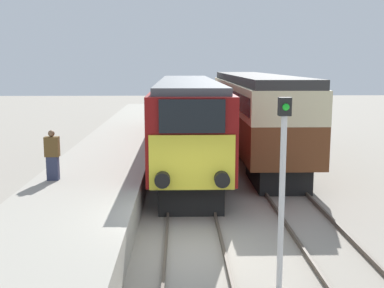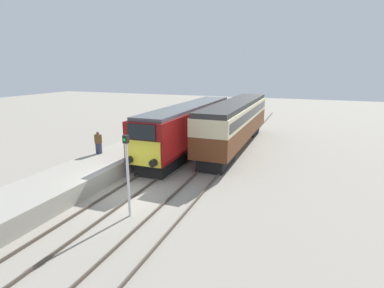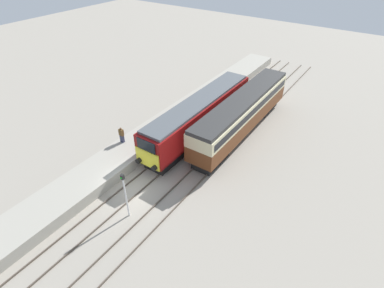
{
  "view_description": "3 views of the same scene",
  "coord_description": "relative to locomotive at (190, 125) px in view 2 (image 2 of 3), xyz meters",
  "views": [
    {
      "loc": [
        -0.37,
        -11.33,
        4.6
      ],
      "look_at": [
        0.0,
        2.26,
        2.34
      ],
      "focal_mm": 45.0,
      "sensor_mm": 36.0,
      "label": 1
    },
    {
      "loc": [
        9.19,
        -13.11,
        6.88
      ],
      "look_at": [
        1.7,
        6.26,
        1.6
      ],
      "focal_mm": 28.0,
      "sensor_mm": 36.0,
      "label": 2
    },
    {
      "loc": [
        13.94,
        -11.69,
        17.2
      ],
      "look_at": [
        1.7,
        6.26,
        1.6
      ],
      "focal_mm": 28.0,
      "sensor_mm": 36.0,
      "label": 3
    }
  ],
  "objects": [
    {
      "name": "platform_left",
      "position": [
        -3.3,
        -2.15,
        -1.72
      ],
      "size": [
        3.5,
        50.0,
        0.99
      ],
      "color": "#9E998C",
      "rests_on": "ground_plane"
    },
    {
      "name": "ground_plane",
      "position": [
        0.0,
        -10.15,
        -2.21
      ],
      "size": [
        120.0,
        120.0,
        0.0
      ],
      "primitive_type": "plane",
      "color": "gray"
    },
    {
      "name": "rails_near_track",
      "position": [
        0.0,
        -5.15,
        -2.14
      ],
      "size": [
        1.51,
        60.0,
        0.14
      ],
      "color": "#4C4238",
      "rests_on": "ground_plane"
    },
    {
      "name": "passenger_carriage",
      "position": [
        3.4,
        2.54,
        0.24
      ],
      "size": [
        2.75,
        16.24,
        4.08
      ],
      "color": "black",
      "rests_on": "ground_plane"
    },
    {
      "name": "person_on_platform",
      "position": [
        -4.35,
        -6.57,
        -0.44
      ],
      "size": [
        0.44,
        0.26,
        1.59
      ],
      "color": "#2D334C",
      "rests_on": "platform_left"
    },
    {
      "name": "signal_post",
      "position": [
        1.7,
        -12.14,
        0.14
      ],
      "size": [
        0.24,
        0.28,
        3.96
      ],
      "color": "silver",
      "rests_on": "ground_plane"
    },
    {
      "name": "locomotive",
      "position": [
        0.0,
        0.0,
        0.0
      ],
      "size": [
        2.7,
        16.28,
        3.91
      ],
      "color": "black",
      "rests_on": "ground_plane"
    },
    {
      "name": "rails_far_track",
      "position": [
        3.4,
        -5.15,
        -2.14
      ],
      "size": [
        1.5,
        60.0,
        0.14
      ],
      "color": "#4C4238",
      "rests_on": "ground_plane"
    }
  ]
}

